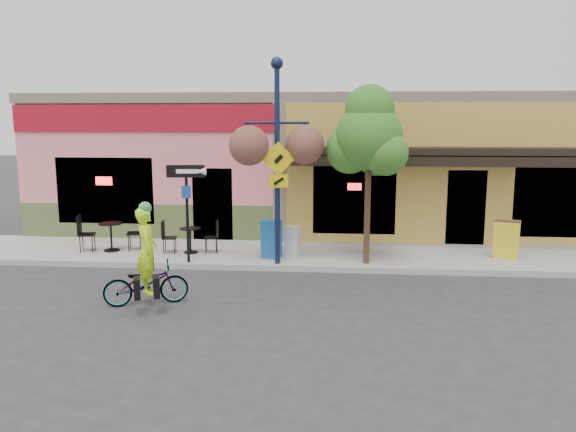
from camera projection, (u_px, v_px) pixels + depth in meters
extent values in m
plane|color=#2D2D30|center=(307.00, 278.00, 13.34)|extent=(90.00, 90.00, 0.00)
cube|color=#9E9B93|center=(311.00, 255.00, 15.29)|extent=(24.00, 3.00, 0.15)
cube|color=#A8A59E|center=(308.00, 269.00, 13.87)|extent=(24.00, 0.12, 0.15)
imported|color=maroon|center=(146.00, 283.00, 11.34)|extent=(1.78, 1.14, 0.88)
imported|color=#C7FD1A|center=(147.00, 263.00, 11.26)|extent=(0.62, 0.75, 1.75)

